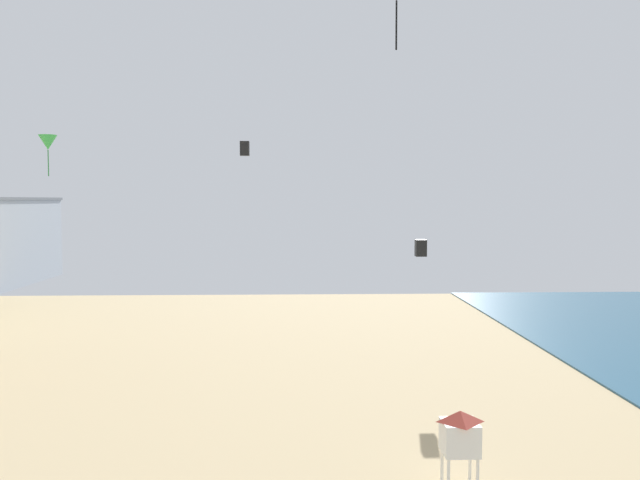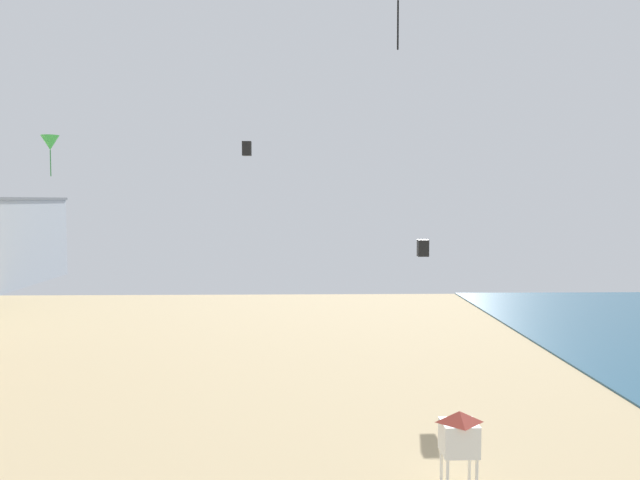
{
  "view_description": "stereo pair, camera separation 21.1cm",
  "coord_description": "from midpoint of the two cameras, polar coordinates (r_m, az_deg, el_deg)",
  "views": [
    {
      "loc": [
        3.38,
        -3.3,
        9.12
      ],
      "look_at": [
        4.21,
        20.62,
        7.66
      ],
      "focal_mm": 37.17,
      "sensor_mm": 36.0,
      "label": 1
    },
    {
      "loc": [
        3.59,
        -3.31,
        9.12
      ],
      "look_at": [
        4.21,
        20.62,
        7.66
      ],
      "focal_mm": 37.17,
      "sensor_mm": 36.0,
      "label": 2
    }
  ],
  "objects": [
    {
      "name": "lifeguard_stand",
      "position": [
        21.94,
        12.17,
        -15.97
      ],
      "size": [
        1.1,
        1.1,
        2.55
      ],
      "rotation": [
        0.0,
        0.0,
        -0.27
      ],
      "color": "white",
      "rests_on": "ground"
    },
    {
      "name": "kite_black_box",
      "position": [
        36.98,
        -6.15,
        7.83
      ],
      "size": [
        0.5,
        0.5,
        0.79
      ],
      "color": "black"
    },
    {
      "name": "kite_black_box_2",
      "position": [
        37.41,
        9.01,
        -0.69
      ],
      "size": [
        0.6,
        0.6,
        0.94
      ],
      "color": "black"
    },
    {
      "name": "kite_green_delta",
      "position": [
        33.04,
        -22.05,
        7.77
      ],
      "size": [
        0.83,
        0.83,
        1.88
      ],
      "color": "green"
    }
  ]
}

